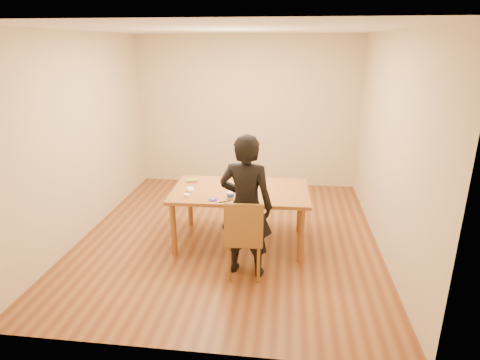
# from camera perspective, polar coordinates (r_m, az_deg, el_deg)

# --- Properties ---
(room_shell) EXTENTS (4.00, 4.50, 2.70)m
(room_shell) POSITION_cam_1_polar(r_m,az_deg,el_deg) (5.52, -1.10, 6.41)
(room_shell) COLOR brown
(room_shell) RESTS_ON ground
(dining_table) EXTENTS (1.78, 1.09, 0.04)m
(dining_table) POSITION_cam_1_polar(r_m,az_deg,el_deg) (5.18, 0.07, -1.60)
(dining_table) COLOR brown
(dining_table) RESTS_ON floor
(dining_chair) EXTENTS (0.40, 0.40, 0.04)m
(dining_chair) POSITION_cam_1_polar(r_m,az_deg,el_deg) (4.57, 0.77, -8.36)
(dining_chair) COLOR brown
(dining_chair) RESTS_ON floor
(cake_plate) EXTENTS (0.31, 0.31, 0.02)m
(cake_plate) POSITION_cam_1_polar(r_m,az_deg,el_deg) (5.18, 0.40, -1.21)
(cake_plate) COLOR red
(cake_plate) RESTS_ON dining_table
(cake) EXTENTS (0.22, 0.22, 0.07)m
(cake) POSITION_cam_1_polar(r_m,az_deg,el_deg) (5.16, 0.40, -0.71)
(cake) COLOR white
(cake) RESTS_ON cake_plate
(frosting_dome) EXTENTS (0.22, 0.22, 0.03)m
(frosting_dome) POSITION_cam_1_polar(r_m,az_deg,el_deg) (5.14, 0.40, -0.20)
(frosting_dome) COLOR white
(frosting_dome) RESTS_ON cake
(frosting_tub) EXTENTS (0.09, 0.09, 0.08)m
(frosting_tub) POSITION_cam_1_polar(r_m,az_deg,el_deg) (4.88, -1.40, -2.15)
(frosting_tub) COLOR white
(frosting_tub) RESTS_ON dining_table
(frosting_lid) EXTENTS (0.11, 0.11, 0.01)m
(frosting_lid) POSITION_cam_1_polar(r_m,az_deg,el_deg) (4.84, -3.89, -2.81)
(frosting_lid) COLOR #2518A1
(frosting_lid) RESTS_ON dining_table
(frosting_dollop) EXTENTS (0.04, 0.04, 0.02)m
(frosting_dollop) POSITION_cam_1_polar(r_m,az_deg,el_deg) (4.83, -3.90, -2.66)
(frosting_dollop) COLOR white
(frosting_dollop) RESTS_ON frosting_lid
(ramekin_green) EXTENTS (0.07, 0.07, 0.04)m
(ramekin_green) POSITION_cam_1_polar(r_m,az_deg,el_deg) (4.97, -7.56, -2.19)
(ramekin_green) COLOR white
(ramekin_green) RESTS_ON dining_table
(ramekin_yellow) EXTENTS (0.09, 0.09, 0.04)m
(ramekin_yellow) POSITION_cam_1_polar(r_m,az_deg,el_deg) (5.16, -7.09, -1.32)
(ramekin_yellow) COLOR white
(ramekin_yellow) RESTS_ON dining_table
(ramekin_multi) EXTENTS (0.08, 0.08, 0.04)m
(ramekin_multi) POSITION_cam_1_polar(r_m,az_deg,el_deg) (5.11, -7.00, -1.53)
(ramekin_multi) COLOR white
(ramekin_multi) RESTS_ON dining_table
(candy_box_pink) EXTENTS (0.13, 0.09, 0.02)m
(candy_box_pink) POSITION_cam_1_polar(r_m,az_deg,el_deg) (5.48, -6.74, -0.23)
(candy_box_pink) COLOR #DD3470
(candy_box_pink) RESTS_ON dining_table
(candy_box_green) EXTENTS (0.15, 0.11, 0.02)m
(candy_box_green) POSITION_cam_1_polar(r_m,az_deg,el_deg) (5.47, -6.79, -0.02)
(candy_box_green) COLOR green
(candy_box_green) RESTS_ON candy_box_pink
(spatula) EXTENTS (0.14, 0.10, 0.01)m
(spatula) POSITION_cam_1_polar(r_m,az_deg,el_deg) (4.78, -2.18, -3.08)
(spatula) COLOR black
(spatula) RESTS_ON dining_table
(person) EXTENTS (0.65, 0.48, 1.65)m
(person) POSITION_cam_1_polar(r_m,az_deg,el_deg) (4.45, 0.85, -3.78)
(person) COLOR black
(person) RESTS_ON floor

